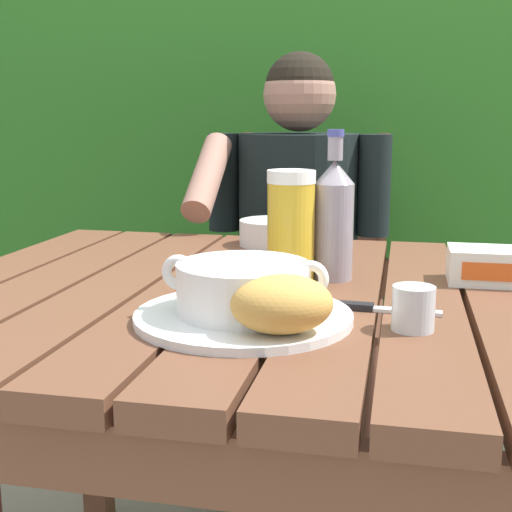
% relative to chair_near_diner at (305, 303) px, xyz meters
% --- Properties ---
extents(dining_table, '(1.12, 0.94, 0.77)m').
position_rel_chair_near_diner_xyz_m(dining_table, '(0.06, -0.91, 0.17)').
color(dining_table, brown).
rests_on(dining_table, ground_plane).
extents(hedge_backdrop, '(3.61, 0.87, 2.43)m').
position_rel_chair_near_diner_xyz_m(hedge_backdrop, '(0.16, 0.66, 0.44)').
color(hedge_backdrop, '#2A6820').
rests_on(hedge_backdrop, ground_plane).
extents(chair_near_diner, '(0.46, 0.45, 0.99)m').
position_rel_chair_near_diner_xyz_m(chair_near_diner, '(0.00, 0.00, 0.00)').
color(chair_near_diner, brown).
rests_on(chair_near_diner, ground_plane).
extents(person_eating, '(0.48, 0.47, 1.20)m').
position_rel_chair_near_diner_xyz_m(person_eating, '(-0.00, -0.20, 0.22)').
color(person_eating, black).
rests_on(person_eating, ground_plane).
extents(serving_plate, '(0.30, 0.30, 0.01)m').
position_rel_chair_near_diner_xyz_m(serving_plate, '(0.07, -1.09, 0.28)').
color(serving_plate, white).
rests_on(serving_plate, dining_table).
extents(soup_bowl, '(0.23, 0.18, 0.08)m').
position_rel_chair_near_diner_xyz_m(soup_bowl, '(0.07, -1.09, 0.32)').
color(soup_bowl, white).
rests_on(soup_bowl, serving_plate).
extents(bread_roll, '(0.15, 0.13, 0.07)m').
position_rel_chair_near_diner_xyz_m(bread_roll, '(0.13, -1.17, 0.32)').
color(bread_roll, gold).
rests_on(bread_roll, serving_plate).
extents(beer_glass, '(0.08, 0.08, 0.19)m').
position_rel_chair_near_diner_xyz_m(beer_glass, '(0.09, -0.85, 0.37)').
color(beer_glass, gold).
rests_on(beer_glass, dining_table).
extents(beer_bottle, '(0.07, 0.07, 0.25)m').
position_rel_chair_near_diner_xyz_m(beer_bottle, '(0.16, -0.82, 0.38)').
color(beer_bottle, gray).
rests_on(beer_bottle, dining_table).
extents(water_glass_small, '(0.06, 0.06, 0.06)m').
position_rel_chair_near_diner_xyz_m(water_glass_small, '(0.29, -1.09, 0.30)').
color(water_glass_small, silver).
rests_on(water_glass_small, dining_table).
extents(butter_tub, '(0.13, 0.10, 0.06)m').
position_rel_chair_near_diner_xyz_m(butter_tub, '(0.42, -0.80, 0.30)').
color(butter_tub, white).
rests_on(butter_tub, dining_table).
extents(table_knife, '(0.16, 0.03, 0.01)m').
position_rel_chair_near_diner_xyz_m(table_knife, '(0.24, -1.01, 0.28)').
color(table_knife, silver).
rests_on(table_knife, dining_table).
extents(diner_bowl, '(0.14, 0.14, 0.05)m').
position_rel_chair_near_diner_xyz_m(diner_bowl, '(-0.00, -0.54, 0.30)').
color(diner_bowl, white).
rests_on(diner_bowl, dining_table).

